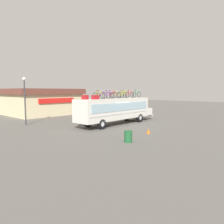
{
  "coord_description": "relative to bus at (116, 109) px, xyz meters",
  "views": [
    {
      "loc": [
        -17.29,
        -15.18,
        3.71
      ],
      "look_at": [
        -0.45,
        0.0,
        1.43
      ],
      "focal_mm": 33.33,
      "sensor_mm": 36.0,
      "label": 1
    }
  ],
  "objects": [
    {
      "name": "rooftop_bicycle_3",
      "position": [
        -1.2,
        0.12,
        1.56
      ],
      "size": [
        1.72,
        0.44,
        0.88
      ],
      "color": "black",
      "rests_on": "bus"
    },
    {
      "name": "traffic_cone",
      "position": [
        -2.1,
        -5.55,
        -1.49
      ],
      "size": [
        0.32,
        0.32,
        0.47
      ],
      "primitive_type": "cone",
      "color": "orange",
      "rests_on": "ground"
    },
    {
      "name": "ground_plane",
      "position": [
        -0.24,
        -0.0,
        -1.73
      ],
      "size": [
        120.0,
        120.0,
        0.0
      ],
      "primitive_type": "plane",
      "color": "#605E59"
    },
    {
      "name": "rooftop_bicycle_2",
      "position": [
        -2.08,
        0.3,
        1.56
      ],
      "size": [
        1.74,
        0.44,
        0.87
      ],
      "color": "black",
      "rests_on": "bus"
    },
    {
      "name": "rooftop_bicycle_1",
      "position": [
        -2.85,
        -0.18,
        1.56
      ],
      "size": [
        1.69,
        0.44,
        0.89
      ],
      "color": "black",
      "rests_on": "bus"
    },
    {
      "name": "bus",
      "position": [
        0.0,
        0.0,
        0.0
      ],
      "size": [
        11.33,
        2.38,
        2.92
      ],
      "color": "silver",
      "rests_on": "ground"
    },
    {
      "name": "rooftop_bicycle_4",
      "position": [
        -0.38,
        0.32,
        1.57
      ],
      "size": [
        1.72,
        0.44,
        0.9
      ],
      "color": "black",
      "rests_on": "bus"
    },
    {
      "name": "rooftop_bicycle_6",
      "position": [
        1.23,
        0.14,
        1.55
      ],
      "size": [
        1.63,
        0.44,
        0.86
      ],
      "color": "black",
      "rests_on": "bus"
    },
    {
      "name": "luggage_bag_1",
      "position": [
        -4.26,
        0.32,
        1.4
      ],
      "size": [
        0.47,
        0.54,
        0.42
      ],
      "primitive_type": "cube",
      "color": "maroon",
      "rests_on": "bus"
    },
    {
      "name": "rooftop_bicycle_9",
      "position": [
        3.6,
        -0.21,
        1.59
      ],
      "size": [
        1.71,
        0.44,
        0.96
      ],
      "color": "black",
      "rests_on": "bus"
    },
    {
      "name": "luggage_bag_2",
      "position": [
        -3.5,
        -0.34,
        1.39
      ],
      "size": [
        0.68,
        0.44,
        0.41
      ],
      "primitive_type": "cube",
      "color": "maroon",
      "rests_on": "bus"
    },
    {
      "name": "trash_bin",
      "position": [
        -5.7,
        -6.1,
        -1.31
      ],
      "size": [
        0.58,
        0.58,
        0.83
      ],
      "primitive_type": "cylinder",
      "color": "#1E592D",
      "rests_on": "ground"
    },
    {
      "name": "rooftop_bicycle_7",
      "position": [
        2.02,
        0.4,
        1.59
      ],
      "size": [
        1.73,
        0.44,
        0.96
      ],
      "color": "black",
      "rests_on": "bus"
    },
    {
      "name": "rooftop_bicycle_5",
      "position": [
        0.37,
        0.4,
        1.56
      ],
      "size": [
        1.63,
        0.44,
        0.89
      ],
      "color": "black",
      "rests_on": "bus"
    },
    {
      "name": "street_lamp",
      "position": [
        -7.13,
        6.92,
        1.59
      ],
      "size": [
        0.36,
        0.36,
        5.21
      ],
      "color": "#38383D",
      "rests_on": "ground"
    },
    {
      "name": "rooftop_bicycle_8",
      "position": [
        2.77,
        0.24,
        1.58
      ],
      "size": [
        1.68,
        0.44,
        0.94
      ],
      "color": "black",
      "rests_on": "bus"
    },
    {
      "name": "roadside_building",
      "position": [
        -0.26,
        16.03,
        0.37
      ],
      "size": [
        10.62,
        10.17,
        4.08
      ],
      "color": "beige",
      "rests_on": "ground"
    }
  ]
}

